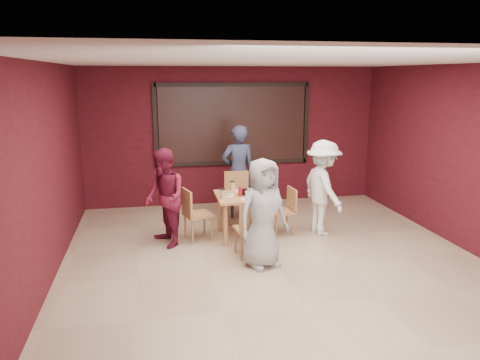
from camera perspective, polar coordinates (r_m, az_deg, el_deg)
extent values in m
plane|color=tan|center=(6.69, 4.61, -10.50)|extent=(7.00, 7.00, 0.00)
cube|color=black|center=(9.56, -0.84, 6.81)|extent=(3.00, 0.02, 1.50)
cube|color=#DA8559|center=(7.61, 0.53, -2.00)|extent=(0.93, 0.93, 0.04)
cylinder|color=#DA8559|center=(8.00, -2.53, -3.95)|extent=(0.07, 0.07, 0.68)
cylinder|color=#DA8559|center=(8.12, 2.59, -3.70)|extent=(0.07, 0.07, 0.68)
cylinder|color=#DA8559|center=(7.31, -1.77, -5.57)|extent=(0.07, 0.07, 0.68)
cylinder|color=#DA8559|center=(7.44, 3.82, -5.25)|extent=(0.07, 0.07, 0.68)
cylinder|color=silver|center=(7.33, 0.99, -2.36)|extent=(0.23, 0.23, 0.01)
cone|color=gold|center=(7.32, 0.99, -2.25)|extent=(0.21, 0.21, 0.02)
cylinder|color=beige|center=(7.25, 2.11, -2.00)|extent=(0.09, 0.09, 0.14)
cylinder|color=black|center=(7.24, 2.11, -1.42)|extent=(0.09, 0.09, 0.01)
cylinder|color=silver|center=(7.87, 0.11, -1.30)|extent=(0.23, 0.23, 0.01)
cone|color=gold|center=(7.87, 0.11, -1.19)|extent=(0.21, 0.21, 0.02)
cylinder|color=beige|center=(7.92, -0.91, -0.74)|extent=(0.09, 0.09, 0.14)
cylinder|color=black|center=(7.90, -0.91, -0.20)|extent=(0.09, 0.09, 0.01)
cylinder|color=silver|center=(7.55, -1.61, -1.92)|extent=(0.23, 0.23, 0.01)
cone|color=gold|center=(7.54, -1.61, -1.81)|extent=(0.21, 0.21, 0.02)
cylinder|color=beige|center=(7.40, -2.12, -1.71)|extent=(0.09, 0.09, 0.14)
cylinder|color=black|center=(7.38, -2.13, -1.14)|extent=(0.09, 0.09, 0.01)
cylinder|color=silver|center=(7.66, 2.64, -1.71)|extent=(0.23, 0.23, 0.01)
cone|color=gold|center=(7.66, 2.64, -1.60)|extent=(0.21, 0.21, 0.02)
cylinder|color=beige|center=(7.79, 3.06, -0.99)|extent=(0.09, 0.09, 0.14)
cylinder|color=black|center=(7.77, 3.06, -0.45)|extent=(0.09, 0.09, 0.01)
cylinder|color=beige|center=(7.58, 1.15, -1.51)|extent=(0.06, 0.06, 0.10)
cylinder|color=beige|center=(7.52, 0.79, -1.68)|extent=(0.05, 0.05, 0.08)
cylinder|color=#A80C17|center=(7.52, 0.03, -1.44)|extent=(0.07, 0.07, 0.15)
cube|color=black|center=(7.58, 0.43, -1.47)|extent=(0.13, 0.09, 0.11)
cube|color=#A77C41|center=(6.93, 1.09, -6.02)|extent=(0.43, 0.43, 0.04)
cylinder|color=#A77C41|center=(7.19, 1.93, -7.11)|extent=(0.03, 0.03, 0.39)
cylinder|color=#A77C41|center=(7.10, -0.56, -7.36)|extent=(0.03, 0.03, 0.39)
cylinder|color=#A77C41|center=(6.90, 2.77, -7.98)|extent=(0.03, 0.03, 0.39)
cylinder|color=#A77C41|center=(6.81, 0.18, -8.25)|extent=(0.03, 0.03, 0.39)
cube|color=#A77C41|center=(6.70, 1.56, -4.65)|extent=(0.40, 0.07, 0.38)
cube|color=#A77C41|center=(8.41, -0.23, -2.29)|extent=(0.46, 0.46, 0.04)
cylinder|color=#A77C41|center=(8.28, -1.27, -4.26)|extent=(0.04, 0.04, 0.43)
cylinder|color=#A77C41|center=(8.33, 1.19, -4.14)|extent=(0.04, 0.04, 0.43)
cylinder|color=#A77C41|center=(8.62, -1.60, -3.57)|extent=(0.04, 0.04, 0.43)
cylinder|color=#A77C41|center=(8.67, 0.76, -3.46)|extent=(0.04, 0.04, 0.43)
cube|color=#A77C41|center=(8.54, -0.44, -0.30)|extent=(0.45, 0.05, 0.42)
cube|color=#A77C41|center=(7.59, -5.11, -4.24)|extent=(0.51, 0.51, 0.04)
cylinder|color=#A77C41|center=(7.57, -3.42, -6.03)|extent=(0.04, 0.04, 0.41)
cylinder|color=#A77C41|center=(7.87, -4.37, -5.31)|extent=(0.04, 0.04, 0.41)
cylinder|color=#A77C41|center=(7.45, -5.82, -6.37)|extent=(0.04, 0.04, 0.41)
cylinder|color=#A77C41|center=(7.76, -6.69, -5.63)|extent=(0.04, 0.04, 0.41)
cube|color=#A77C41|center=(7.46, -6.49, -2.67)|extent=(0.14, 0.41, 0.40)
cube|color=#A77C41|center=(7.88, 5.15, -3.87)|extent=(0.41, 0.41, 0.04)
cylinder|color=#A77C41|center=(8.03, 3.69, -5.06)|extent=(0.03, 0.03, 0.37)
cylinder|color=#A77C41|center=(7.75, 4.48, -5.72)|extent=(0.03, 0.03, 0.37)
cylinder|color=#A77C41|center=(8.13, 5.74, -4.86)|extent=(0.03, 0.03, 0.37)
cylinder|color=#A77C41|center=(7.86, 6.59, -5.50)|extent=(0.03, 0.03, 0.37)
cube|color=#A77C41|center=(7.89, 6.35, -2.24)|extent=(0.07, 0.38, 0.36)
imported|color=#999999|center=(6.47, 2.81, -4.06)|extent=(0.87, 0.72, 1.53)
imported|color=#2E3552|center=(8.68, -0.22, 1.01)|extent=(0.68, 0.48, 1.74)
imported|color=maroon|center=(7.33, -9.21, -2.17)|extent=(0.79, 0.89, 1.54)
imported|color=white|center=(7.89, 10.09, -0.95)|extent=(0.74, 1.10, 1.59)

